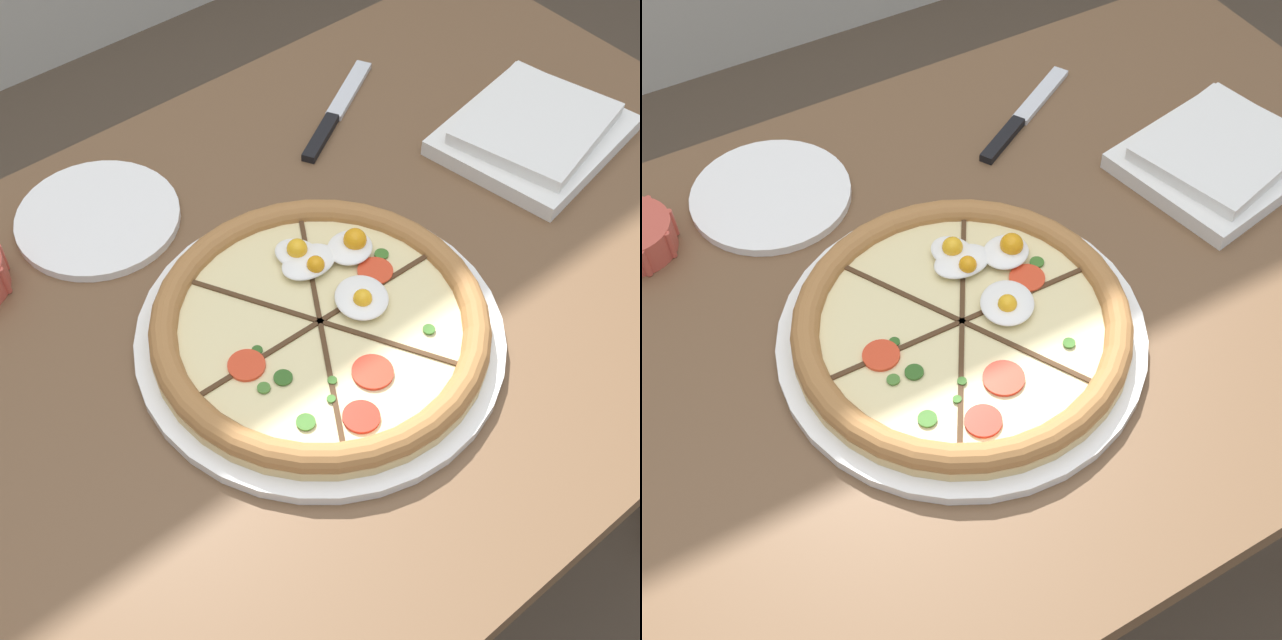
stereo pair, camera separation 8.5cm
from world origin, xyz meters
The scene contains 6 objects.
ground_plane centered at (0.00, 0.00, 0.00)m, with size 12.00×12.00×0.00m, color brown.
dining_table centered at (0.00, 0.00, 0.63)m, with size 1.26×0.72×0.74m.
pizza centered at (0.01, -0.05, 0.76)m, with size 0.36×0.36×0.05m.
napkin_folded centered at (0.40, 0.02, 0.76)m, with size 0.24×0.21×0.04m.
knife_main centered at (0.25, 0.21, 0.75)m, with size 0.18×0.12×0.01m.
side_saucer centered at (-0.07, 0.23, 0.75)m, with size 0.18×0.18×0.01m.
Camera 1 is at (-0.33, -0.47, 1.44)m, focal length 50.00 mm.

